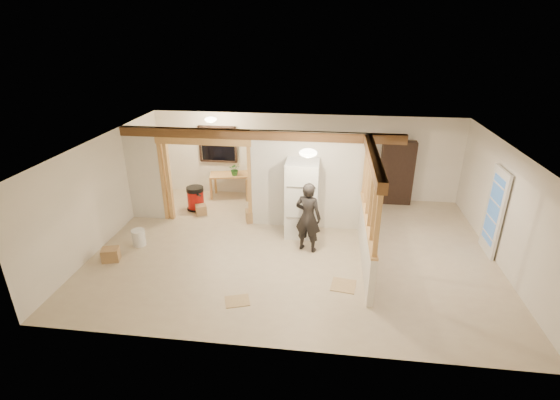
# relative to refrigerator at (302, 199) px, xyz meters

# --- Properties ---
(floor) EXTENTS (9.00, 6.50, 0.01)m
(floor) POSITION_rel_refrigerator_xyz_m (-0.11, -0.76, -0.95)
(floor) COLOR beige
(floor) RESTS_ON ground
(ceiling) EXTENTS (9.00, 6.50, 0.01)m
(ceiling) POSITION_rel_refrigerator_xyz_m (-0.11, -0.76, 1.55)
(ceiling) COLOR white
(wall_back) EXTENTS (9.00, 0.01, 2.50)m
(wall_back) POSITION_rel_refrigerator_xyz_m (-0.11, 2.49, 0.30)
(wall_back) COLOR white
(wall_back) RESTS_ON floor
(wall_front) EXTENTS (9.00, 0.01, 2.50)m
(wall_front) POSITION_rel_refrigerator_xyz_m (-0.11, -4.01, 0.30)
(wall_front) COLOR white
(wall_front) RESTS_ON floor
(wall_left) EXTENTS (0.01, 6.50, 2.50)m
(wall_left) POSITION_rel_refrigerator_xyz_m (-4.61, -0.76, 0.30)
(wall_left) COLOR white
(wall_left) RESTS_ON floor
(wall_right) EXTENTS (0.01, 6.50, 2.50)m
(wall_right) POSITION_rel_refrigerator_xyz_m (4.39, -0.76, 0.30)
(wall_right) COLOR white
(wall_right) RESTS_ON floor
(partition_left_stub) EXTENTS (0.90, 0.12, 2.50)m
(partition_left_stub) POSITION_rel_refrigerator_xyz_m (-4.16, 0.44, 0.30)
(partition_left_stub) COLOR silver
(partition_left_stub) RESTS_ON floor
(partition_center) EXTENTS (2.80, 0.12, 2.50)m
(partition_center) POSITION_rel_refrigerator_xyz_m (0.09, 0.44, 0.30)
(partition_center) COLOR silver
(partition_center) RESTS_ON floor
(doorway_frame) EXTENTS (2.46, 0.14, 2.20)m
(doorway_frame) POSITION_rel_refrigerator_xyz_m (-2.51, 0.44, 0.15)
(doorway_frame) COLOR tan
(doorway_frame) RESTS_ON floor
(header_beam_back) EXTENTS (7.00, 0.18, 0.22)m
(header_beam_back) POSITION_rel_refrigerator_xyz_m (-1.11, 0.44, 1.43)
(header_beam_back) COLOR brown
(header_beam_back) RESTS_ON ceiling
(header_beam_right) EXTENTS (0.18, 3.30, 0.22)m
(header_beam_right) POSITION_rel_refrigerator_xyz_m (1.49, -1.16, 1.43)
(header_beam_right) COLOR brown
(header_beam_right) RESTS_ON ceiling
(pony_wall) EXTENTS (0.12, 3.20, 1.00)m
(pony_wall) POSITION_rel_refrigerator_xyz_m (1.49, -1.16, -0.45)
(pony_wall) COLOR silver
(pony_wall) RESTS_ON floor
(stud_partition) EXTENTS (0.14, 3.20, 1.32)m
(stud_partition) POSITION_rel_refrigerator_xyz_m (1.49, -1.16, 0.71)
(stud_partition) COLOR tan
(stud_partition) RESTS_ON pony_wall
(window_back) EXTENTS (1.12, 0.10, 1.10)m
(window_back) POSITION_rel_refrigerator_xyz_m (-2.71, 2.41, 0.60)
(window_back) COLOR black
(window_back) RESTS_ON wall_back
(french_door) EXTENTS (0.12, 0.86, 2.00)m
(french_door) POSITION_rel_refrigerator_xyz_m (4.31, -0.36, 0.05)
(french_door) COLOR white
(french_door) RESTS_ON floor
(ceiling_dome_main) EXTENTS (0.36, 0.36, 0.16)m
(ceiling_dome_main) POSITION_rel_refrigerator_xyz_m (0.19, -1.26, 1.53)
(ceiling_dome_main) COLOR #FFEABF
(ceiling_dome_main) RESTS_ON ceiling
(ceiling_dome_util) EXTENTS (0.32, 0.32, 0.14)m
(ceiling_dome_util) POSITION_rel_refrigerator_xyz_m (-2.61, 1.54, 1.53)
(ceiling_dome_util) COLOR #FFEABF
(ceiling_dome_util) RESTS_ON ceiling
(hanging_bulb) EXTENTS (0.07, 0.07, 0.07)m
(hanging_bulb) POSITION_rel_refrigerator_xyz_m (-2.11, 0.84, 1.23)
(hanging_bulb) COLOR #FFD88C
(hanging_bulb) RESTS_ON ceiling
(refrigerator) EXTENTS (0.78, 0.76, 1.89)m
(refrigerator) POSITION_rel_refrigerator_xyz_m (0.00, 0.00, 0.00)
(refrigerator) COLOR white
(refrigerator) RESTS_ON floor
(woman) EXTENTS (0.70, 0.57, 1.66)m
(woman) POSITION_rel_refrigerator_xyz_m (0.20, -0.78, -0.11)
(woman) COLOR black
(woman) RESTS_ON floor
(work_table) EXTENTS (1.29, 0.83, 0.75)m
(work_table) POSITION_rel_refrigerator_xyz_m (-2.29, 2.07, -0.57)
(work_table) COLOR tan
(work_table) RESTS_ON floor
(potted_plant) EXTENTS (0.39, 0.35, 0.37)m
(potted_plant) POSITION_rel_refrigerator_xyz_m (-2.12, 1.98, -0.01)
(potted_plant) COLOR #315825
(potted_plant) RESTS_ON work_table
(shop_vac) EXTENTS (0.61, 0.61, 0.68)m
(shop_vac) POSITION_rel_refrigerator_xyz_m (-3.07, 1.09, -0.61)
(shop_vac) COLOR #A3100A
(shop_vac) RESTS_ON floor
(bookshelf) EXTENTS (0.93, 0.31, 1.86)m
(bookshelf) POSITION_rel_refrigerator_xyz_m (2.55, 2.26, -0.02)
(bookshelf) COLOR black
(bookshelf) RESTS_ON floor
(bucket) EXTENTS (0.34, 0.34, 0.39)m
(bucket) POSITION_rel_refrigerator_xyz_m (-3.77, -1.07, -0.75)
(bucket) COLOR silver
(bucket) RESTS_ON floor
(box_util_a) EXTENTS (0.45, 0.41, 0.31)m
(box_util_a) POSITION_rel_refrigerator_xyz_m (-1.33, 0.53, -0.79)
(box_util_a) COLOR #A98052
(box_util_a) RESTS_ON floor
(box_util_b) EXTENTS (0.38, 0.38, 0.27)m
(box_util_b) POSITION_rel_refrigerator_xyz_m (-2.83, 0.79, -0.81)
(box_util_b) COLOR #A98052
(box_util_b) RESTS_ON floor
(box_front) EXTENTS (0.43, 0.39, 0.29)m
(box_front) POSITION_rel_refrigerator_xyz_m (-4.09, -1.80, -0.80)
(box_front) COLOR #A98052
(box_front) RESTS_ON floor
(floor_panel_near) EXTENTS (0.54, 0.54, 0.02)m
(floor_panel_near) POSITION_rel_refrigerator_xyz_m (1.02, -2.14, -0.94)
(floor_panel_near) COLOR tan
(floor_panel_near) RESTS_ON floor
(floor_panel_far) EXTENTS (0.55, 0.49, 0.01)m
(floor_panel_far) POSITION_rel_refrigerator_xyz_m (-0.99, -2.89, -0.94)
(floor_panel_far) COLOR tan
(floor_panel_far) RESTS_ON floor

